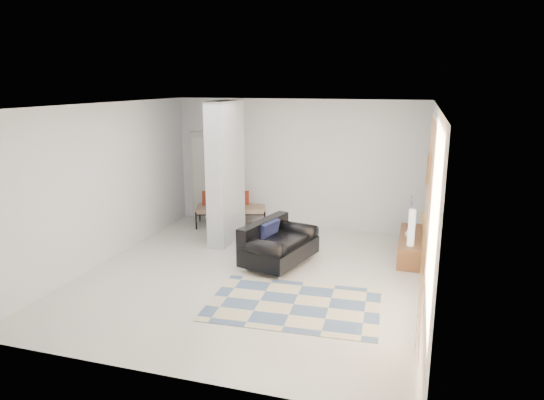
% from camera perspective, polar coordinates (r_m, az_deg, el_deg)
% --- Properties ---
extents(floor, '(6.00, 6.00, 0.00)m').
position_cam_1_polar(floor, '(8.22, -2.29, -8.77)').
color(floor, silver).
rests_on(floor, ground).
extents(ceiling, '(6.00, 6.00, 0.00)m').
position_cam_1_polar(ceiling, '(7.61, -2.50, 11.12)').
color(ceiling, white).
rests_on(ceiling, wall_back).
extents(wall_back, '(6.00, 0.00, 6.00)m').
position_cam_1_polar(wall_back, '(10.62, 2.93, 4.24)').
color(wall_back, silver).
rests_on(wall_back, ground).
extents(wall_front, '(6.00, 0.00, 6.00)m').
position_cam_1_polar(wall_front, '(5.17, -13.41, -6.36)').
color(wall_front, silver).
rests_on(wall_front, ground).
extents(wall_left, '(0.00, 6.00, 6.00)m').
position_cam_1_polar(wall_left, '(9.06, -19.06, 1.86)').
color(wall_left, silver).
rests_on(wall_left, ground).
extents(wall_right, '(0.00, 6.00, 6.00)m').
position_cam_1_polar(wall_right, '(7.39, 18.20, -0.63)').
color(wall_right, silver).
rests_on(wall_right, ground).
extents(partition_column, '(0.35, 1.20, 2.80)m').
position_cam_1_polar(partition_column, '(9.65, -5.46, 3.23)').
color(partition_column, silver).
rests_on(partition_column, floor).
extents(hallway_door, '(0.85, 0.06, 2.04)m').
position_cam_1_polar(hallway_door, '(11.33, -7.51, 2.79)').
color(hallway_door, beige).
rests_on(hallway_door, floor).
extents(curtain, '(0.00, 2.55, 2.55)m').
position_cam_1_polar(curtain, '(6.26, 17.67, -2.64)').
color(curtain, '#EE983E').
rests_on(curtain, wall_right).
extents(wall_art, '(0.04, 0.45, 0.55)m').
position_cam_1_polar(wall_art, '(9.00, 17.95, 3.49)').
color(wall_art, '#351B0E').
rests_on(wall_art, wall_right).
extents(media_console, '(0.45, 1.65, 0.80)m').
position_cam_1_polar(media_console, '(9.35, 16.08, -5.16)').
color(media_console, brown).
rests_on(media_console, floor).
extents(loveseat, '(1.19, 1.63, 0.76)m').
position_cam_1_polar(loveseat, '(8.58, 0.55, -5.22)').
color(loveseat, silver).
rests_on(loveseat, floor).
extents(daybed, '(1.65, 1.08, 0.77)m').
position_cam_1_polar(daybed, '(10.90, -4.97, -0.78)').
color(daybed, black).
rests_on(daybed, floor).
extents(area_rug, '(2.53, 1.76, 0.01)m').
position_cam_1_polar(area_rug, '(7.19, 2.57, -12.18)').
color(area_rug, beige).
rests_on(area_rug, floor).
extents(cylinder_lamp, '(0.12, 0.12, 0.64)m').
position_cam_1_polar(cylinder_lamp, '(8.63, 16.09, -3.14)').
color(cylinder_lamp, white).
rests_on(cylinder_lamp, media_console).
extents(bronze_figurine, '(0.13, 0.13, 0.24)m').
position_cam_1_polar(bronze_figurine, '(9.76, 15.97, -2.43)').
color(bronze_figurine, '#2F2015').
rests_on(bronze_figurine, media_console).
extents(vase, '(0.18, 0.18, 0.17)m').
position_cam_1_polar(vase, '(9.16, 15.87, -3.69)').
color(vase, silver).
rests_on(vase, media_console).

